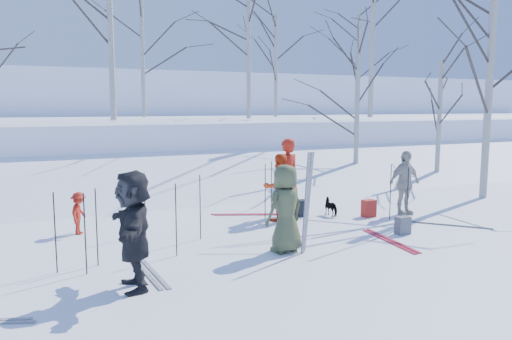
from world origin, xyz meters
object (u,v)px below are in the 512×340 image
dog (332,207)px  backpack_dark (300,208)px  skier_red_seated (79,213)px  skier_red_north (287,177)px  skier_olive_center (286,209)px  backpack_grey (403,225)px  skier_cream_east (405,183)px  skier_grey_west (133,230)px  backpack_red (369,208)px  skier_redor_behind (279,187)px

dog → backpack_dark: bearing=-27.1°
skier_red_seated → backpack_dark: size_ratio=2.27×
skier_red_north → backpack_dark: bearing=136.0°
skier_olive_center → backpack_dark: (1.76, 2.57, -0.63)m
skier_olive_center → skier_red_seated: 4.53m
backpack_grey → skier_cream_east: bearing=48.8°
skier_red_north → backpack_grey: bearing=109.3°
skier_olive_center → skier_red_north: skier_red_north is taller
skier_red_north → skier_red_seated: (-4.88, 0.21, -0.51)m
skier_grey_west → dog: bearing=124.3°
skier_olive_center → skier_red_north: 3.14m
dog → backpack_red: size_ratio=1.27×
skier_red_north → backpack_grey: (1.41, -2.65, -0.78)m
skier_olive_center → backpack_grey: skier_olive_center is taller
skier_cream_east → backpack_dark: size_ratio=4.04×
skier_red_seated → skier_grey_west: (0.46, -3.74, 0.44)m
skier_red_seated → backpack_grey: 6.91m
skier_olive_center → skier_red_north: bearing=-132.5°
skier_red_seated → skier_cream_east: skier_cream_east is taller
skier_olive_center → skier_redor_behind: size_ratio=1.03×
skier_red_north → backpack_red: skier_red_north is taller
skier_redor_behind → skier_cream_east: (3.19, -0.68, 0.01)m
dog → skier_red_north: bearing=-31.5°
skier_olive_center → backpack_grey: 2.96m
skier_cream_east → backpack_grey: (-1.36, -1.55, -0.62)m
skier_red_north → skier_grey_west: size_ratio=1.08×
skier_olive_center → skier_red_seated: bearing=-55.6°
skier_red_north → backpack_grey: 3.10m
skier_redor_behind → backpack_grey: bearing=133.9°
skier_olive_center → backpack_red: (3.27, 1.80, -0.62)m
skier_olive_center → backpack_dark: size_ratio=4.13×
skier_olive_center → skier_cream_east: size_ratio=1.02×
skier_red_north → skier_redor_behind: size_ratio=1.20×
skier_redor_behind → backpack_grey: skier_redor_behind is taller
skier_cream_east → dog: size_ratio=3.03×
skier_redor_behind → dog: size_ratio=3.01×
backpack_red → skier_cream_east: bearing=-8.3°
skier_red_seated → skier_grey_west: size_ratio=0.51×
skier_red_north → dog: size_ratio=3.62×
backpack_red → backpack_grey: (-0.38, -1.69, -0.02)m
skier_olive_center → skier_red_seated: size_ratio=1.82×
skier_red_north → backpack_red: size_ratio=4.60×
dog → backpack_red: (0.76, -0.49, -0.01)m
backpack_grey → dog: bearing=100.0°
skier_redor_behind → dog: 1.56m
dog → backpack_dark: size_ratio=1.33×
skier_red_north → backpack_dark: size_ratio=4.83×
skier_olive_center → skier_grey_west: skier_grey_west is taller
skier_redor_behind → backpack_red: size_ratio=3.82×
skier_cream_east → backpack_grey: bearing=-134.8°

